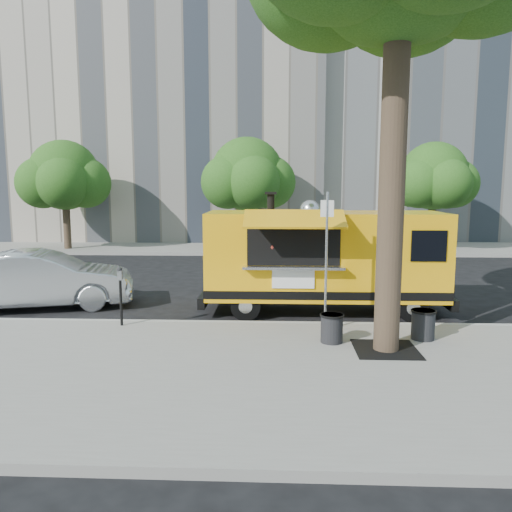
% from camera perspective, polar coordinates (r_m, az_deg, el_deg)
% --- Properties ---
extents(ground, '(120.00, 120.00, 0.00)m').
position_cam_1_polar(ground, '(12.59, 0.09, -7.05)').
color(ground, black).
rests_on(ground, ground).
extents(sidewalk, '(60.00, 6.00, 0.15)m').
position_cam_1_polar(sidewalk, '(8.76, -1.00, -13.39)').
color(sidewalk, gray).
rests_on(sidewalk, ground).
extents(curb, '(60.00, 0.14, 0.16)m').
position_cam_1_polar(curb, '(11.67, -0.10, -7.88)').
color(curb, '#999993').
rests_on(curb, ground).
extents(far_sidewalk, '(60.00, 5.00, 0.15)m').
position_cam_1_polar(far_sidewalk, '(25.85, 1.30, 0.92)').
color(far_sidewalk, gray).
rests_on(far_sidewalk, ground).
extents(building_left, '(22.00, 14.00, 24.00)m').
position_cam_1_polar(building_left, '(36.25, -12.08, 21.80)').
color(building_left, '#AC9F90').
rests_on(building_left, ground).
extents(building_mid, '(20.00, 14.00, 20.00)m').
position_cam_1_polar(building_mid, '(37.59, 21.27, 17.82)').
color(building_mid, '#9B9491').
rests_on(building_mid, ground).
extents(tree_well, '(1.20, 1.20, 0.02)m').
position_cam_1_polar(tree_well, '(10.07, 14.60, -10.28)').
color(tree_well, black).
rests_on(tree_well, sidewalk).
extents(far_tree_a, '(3.42, 3.42, 5.36)m').
position_cam_1_polar(far_tree_a, '(26.61, -21.06, 8.59)').
color(far_tree_a, '#33261C').
rests_on(far_tree_a, far_sidewalk).
extents(far_tree_b, '(3.60, 3.60, 5.50)m').
position_cam_1_polar(far_tree_b, '(24.89, -1.04, 9.32)').
color(far_tree_b, '#33261C').
rests_on(far_tree_b, far_sidewalk).
extents(far_tree_c, '(3.24, 3.24, 5.21)m').
position_cam_1_polar(far_tree_c, '(25.67, 19.65, 8.56)').
color(far_tree_c, '#33261C').
rests_on(far_tree_c, far_sidewalk).
extents(sign_post, '(0.28, 0.06, 3.00)m').
position_cam_1_polar(sign_post, '(10.74, 8.04, 0.31)').
color(sign_post, silver).
rests_on(sign_post, sidewalk).
extents(parking_meter, '(0.11, 0.11, 1.33)m').
position_cam_1_polar(parking_meter, '(11.57, -15.23, -3.69)').
color(parking_meter, black).
rests_on(parking_meter, sidewalk).
extents(food_truck, '(6.31, 2.91, 3.09)m').
position_cam_1_polar(food_truck, '(12.90, 7.66, -0.15)').
color(food_truck, '#FFB10D').
rests_on(food_truck, ground).
extents(sedan, '(4.97, 2.78, 1.55)m').
position_cam_1_polar(sedan, '(14.59, -23.22, -2.50)').
color(sedan, '#B1B2B8').
rests_on(sedan, ground).
extents(trash_bin_left, '(0.48, 0.48, 0.58)m').
position_cam_1_polar(trash_bin_left, '(10.22, 8.66, -8.05)').
color(trash_bin_left, black).
rests_on(trash_bin_left, sidewalk).
extents(trash_bin_right, '(0.51, 0.51, 0.61)m').
position_cam_1_polar(trash_bin_right, '(10.86, 18.56, -7.34)').
color(trash_bin_right, black).
rests_on(trash_bin_right, sidewalk).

